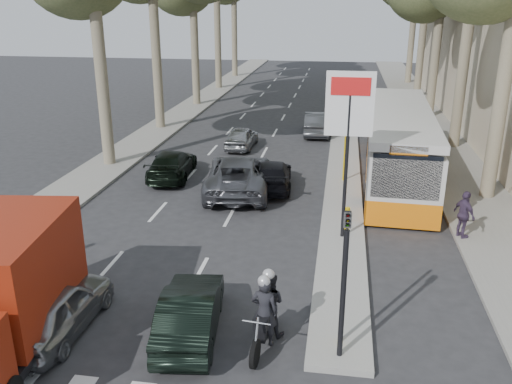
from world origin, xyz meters
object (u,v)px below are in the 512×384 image
Objects in this scene: dark_hatchback at (190,312)px; city_bus at (398,143)px; silver_hatchback at (57,309)px; motorcycle at (266,310)px; red_truck at (1,292)px.

city_bus is (5.87, 13.06, 1.05)m from dark_hatchback.
silver_hatchback is 0.31× the size of city_bus.
motorcycle is at bearing -174.25° from silver_hatchback.
dark_hatchback is at bearing -171.49° from silver_hatchback.
silver_hatchback is 1.71× the size of motorcycle.
dark_hatchback is at bearing -111.57° from city_bus.
dark_hatchback is 14.35m from city_bus.
red_truck reaches higher than dark_hatchback.
city_bus is (9.06, 13.48, 1.02)m from silver_hatchback.
city_bus is at bearing -122.90° from silver_hatchback.
city_bus reaches higher than motorcycle.
motorcycle is at bearing 5.64° from red_truck.
dark_hatchback is 4.23m from red_truck.
motorcycle is (1.83, -0.00, 0.23)m from dark_hatchback.
red_truck reaches higher than silver_hatchback.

